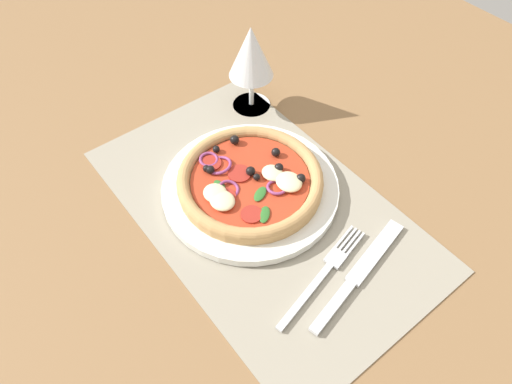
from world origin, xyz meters
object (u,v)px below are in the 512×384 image
plate (250,188)px  fork (326,270)px  knife (359,272)px  pizza (250,180)px  wine_glass (251,55)px

plate → fork: 16.48cm
plate → knife: size_ratio=1.28×
pizza → knife: (19.30, 2.60, -2.13)cm
pizza → fork: (16.45, -0.54, -2.16)cm
plate → knife: 19.49cm
plate → fork: bearing=-2.1°
fork → wine_glass: bearing=55.0°
wine_glass → pizza: bearing=-38.5°
wine_glass → knife: bearing=-15.3°
knife → wine_glass: 36.89cm
knife → wine_glass: wine_glass is taller
plate → wine_glass: size_ratio=1.71×
pizza → fork: bearing=-1.9°
fork → knife: 4.24cm
fork → knife: size_ratio=0.90×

